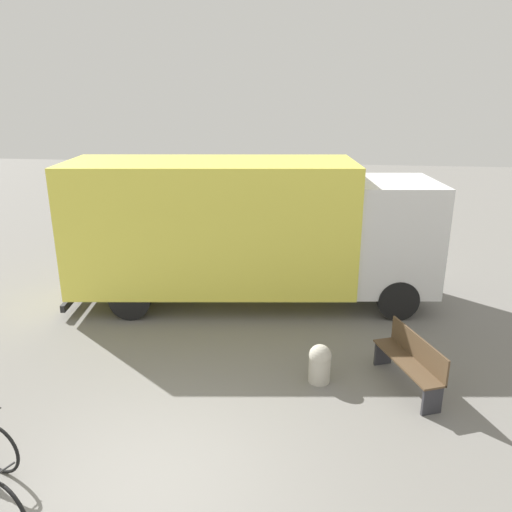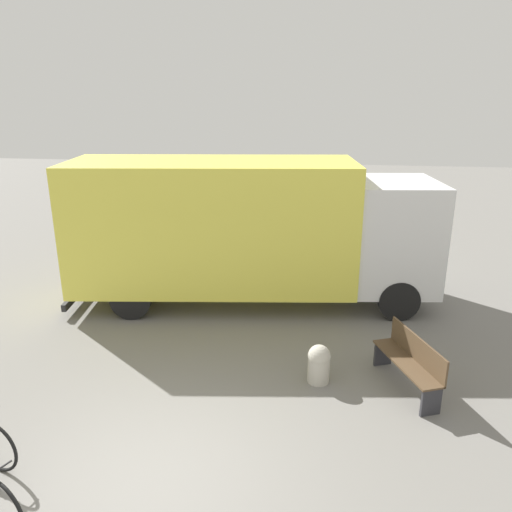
% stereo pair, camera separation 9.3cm
% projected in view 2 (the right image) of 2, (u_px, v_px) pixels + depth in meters
% --- Properties ---
extents(ground_plane, '(60.00, 60.00, 0.00)m').
position_uv_depth(ground_plane, '(146.00, 484.00, 6.43)').
color(ground_plane, slate).
extents(delivery_truck, '(8.57, 3.23, 3.35)m').
position_uv_depth(delivery_truck, '(248.00, 227.00, 11.49)').
color(delivery_truck, '#EAE04C').
rests_on(delivery_truck, ground).
extents(park_bench, '(0.99, 1.69, 0.93)m').
position_uv_depth(park_bench, '(410.00, 360.00, 8.38)').
color(park_bench, brown).
rests_on(park_bench, ground).
extents(bollard_near_bench, '(0.40, 0.40, 0.69)m').
position_uv_depth(bollard_near_bench, '(319.00, 363.00, 8.59)').
color(bollard_near_bench, '#B2AD9E').
rests_on(bollard_near_bench, ground).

